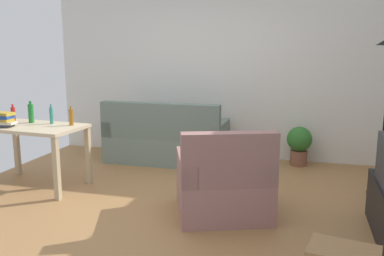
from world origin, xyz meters
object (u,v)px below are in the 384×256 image
book_stack (4,119)px  bottle_red (13,114)px  couch (166,141)px  bottle_green (31,113)px  bottle_tall (51,115)px  armchair (224,185)px  potted_plant (299,143)px  bottle_amber (71,117)px  desk (33,134)px

book_stack → bottle_red: bearing=113.5°
bottle_red → book_stack: (0.16, -0.37, -0.00)m
couch → bottle_green: bearing=45.2°
bottle_tall → armchair: bearing=-11.8°
bottle_red → potted_plant: bearing=24.3°
armchair → bottle_green: size_ratio=4.15×
bottle_red → bottle_green: bearing=-7.4°
armchair → bottle_amber: size_ratio=4.80×
bottle_red → bottle_tall: bottle_tall is taller
potted_plant → armchair: armchair is taller
bottle_green → desk: bearing=-51.3°
potted_plant → armchair: size_ratio=0.50×
desk → bottle_amber: bearing=21.7°
bottle_amber → book_stack: 0.78m
couch → bottle_amber: (-0.73, -1.36, 0.56)m
potted_plant → bottle_red: size_ratio=2.62×
bottle_green → book_stack: 0.36m
bottle_amber → bottle_green: bearing=177.0°
desk → potted_plant: size_ratio=2.20×
couch → book_stack: size_ratio=6.29×
desk → bottle_red: size_ratio=5.74×
bottle_tall → potted_plant: bearing=29.0°
armchair → book_stack: 2.74m
potted_plant → bottle_amber: size_ratio=2.41×
potted_plant → book_stack: size_ratio=2.05×
couch → bottle_tall: 1.77m
bottle_red → book_stack: size_ratio=0.78×
bottle_amber → book_stack: size_ratio=0.85×
couch → bottle_tall: size_ratio=7.22×
desk → bottle_tall: bottle_tall is taller
desk → bottle_tall: 0.32m
armchair → book_stack: size_ratio=4.08×
bottle_tall → book_stack: 0.54m
couch → bottle_red: (-1.61, -1.29, 0.55)m
bottle_tall → bottle_amber: (0.29, -0.03, -0.00)m
potted_plant → book_stack: (-3.38, -1.97, 0.52)m
couch → bottle_tall: bearing=52.1°
couch → potted_plant: size_ratio=3.08×
desk → book_stack: book_stack is taller
armchair → bottle_red: size_ratio=5.22×
armchair → bottle_amber: (-1.97, 0.44, 0.54)m
desk → bottle_tall: size_ratio=5.16×
bottle_tall → book_stack: (-0.42, -0.34, -0.02)m
bottle_tall → bottle_amber: 0.30m
book_stack → bottle_amber: bearing=22.9°
couch → book_stack: book_stack is taller
bottle_red → bottle_green: size_ratio=0.79×
couch → bottle_red: bottle_red is taller
potted_plant → armchair: (-0.70, -2.11, -0.01)m
bottle_tall → bottle_amber: bearing=-6.5°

